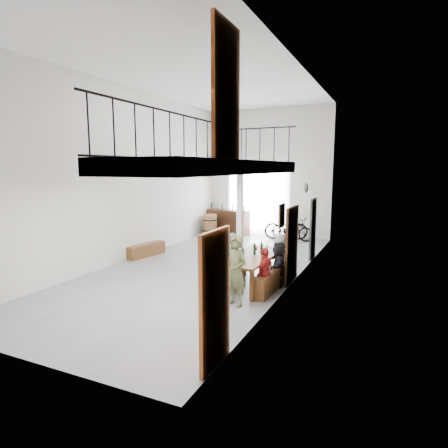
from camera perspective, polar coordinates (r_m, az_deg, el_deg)
The scene contains 24 objects.
floor at distance 11.33m, azimuth -2.93°, elevation -6.69°, with size 12.00×12.00×0.00m, color slate.
room_walls at distance 10.94m, azimuth -3.07°, elevation 11.56°, with size 12.00×12.00×12.00m.
gateway_portal at distance 16.64m, azimuth 5.20°, elevation 3.11°, with size 2.80×0.08×2.80m, color white.
right_wall_decor at distance 8.27m, azimuth 7.77°, elevation -0.16°, with size 0.07×8.28×5.07m.
balcony at distance 7.25m, azimuth -0.47°, elevation 8.38°, with size 1.52×5.62×4.00m.
tasting_table at distance 9.55m, azimuth 4.31°, elevation -5.26°, with size 1.09×2.52×0.79m.
bench_inner at distance 9.89m, azimuth 0.98°, elevation -7.73°, with size 0.29×1.82×0.42m, color brown.
bench_wall at distance 9.54m, azimuth 7.67°, elevation -8.12°, with size 0.29×2.22×0.51m, color brown.
tableware at distance 9.35m, azimuth 4.09°, elevation -4.17°, with size 0.64×1.65×0.35m.
side_bench at distance 12.98m, azimuth -11.78°, elevation -3.90°, with size 0.34×1.53×0.43m, color brown.
oak_barrel at distance 16.58m, azimuth -2.18°, elevation -0.15°, with size 0.63×0.63×0.92m.
serving_counter at distance 16.96m, azimuth 0.53°, elevation 0.33°, with size 2.05×0.57×1.08m, color #35180D.
counter_bottles at distance 16.87m, azimuth 0.52°, elevation 2.62°, with size 1.79×0.35×0.28m.
guest_left_a at distance 9.12m, azimuth -1.87°, elevation -6.02°, with size 0.67×0.44×1.37m, color silver.
guest_left_b at distance 9.65m, azimuth 0.09°, elevation -5.20°, with size 0.50×0.33×1.37m, color teal.
guest_left_c at distance 10.25m, azimuth 1.33°, elevation -4.77°, with size 0.60×0.47×1.24m, color silver.
guest_left_d at distance 10.65m, azimuth 2.06°, elevation -4.67°, with size 0.70×0.40×1.09m, color teal.
guest_right_a at distance 8.82m, azimuth 6.26°, elevation -7.31°, with size 0.68×0.28×1.16m, color #A61D1C.
guest_right_b at distance 9.56m, azimuth 8.31°, elevation -6.11°, with size 1.07×0.34×1.15m, color black.
guest_right_c at distance 10.11m, azimuth 8.53°, elevation -4.98°, with size 0.62×0.40×1.26m, color silver.
host_standing at distance 8.15m, azimuth 1.86°, elevation -7.22°, with size 0.56×0.37×1.54m, color #50542F.
potted_plant at distance 10.86m, azimuth 9.88°, elevation -6.29°, with size 0.40×0.35×0.44m, color #1C481A.
bicycle_near at distance 15.69m, azimuth 10.33°, elevation -0.77°, with size 0.62×1.77×0.93m, color black.
bicycle_far at distance 15.80m, azimuth 9.44°, elevation -0.41°, with size 0.51×1.79×1.08m, color black.
Camera 1 is at (5.02, -9.71, 3.00)m, focal length 30.00 mm.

